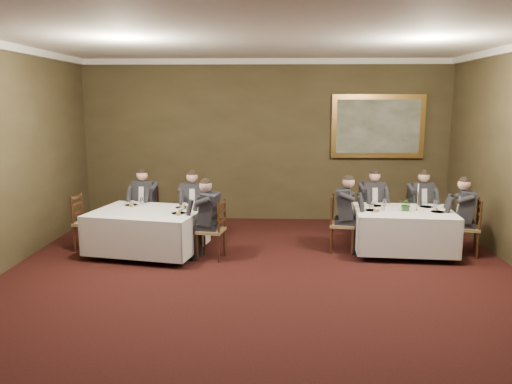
# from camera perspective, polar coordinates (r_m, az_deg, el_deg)

# --- Properties ---
(ground) EXTENTS (10.00, 10.00, 0.00)m
(ground) POSITION_cam_1_polar(r_m,az_deg,el_deg) (6.50, 0.49, -13.37)
(ground) COLOR black
(ground) RESTS_ON ground
(ceiling) EXTENTS (8.00, 10.00, 0.10)m
(ceiling) POSITION_cam_1_polar(r_m,az_deg,el_deg) (6.01, 0.54, 18.82)
(ceiling) COLOR silver
(ceiling) RESTS_ON back_wall
(back_wall) EXTENTS (8.00, 0.10, 3.50)m
(back_wall) POSITION_cam_1_polar(r_m,az_deg,el_deg) (10.98, 1.11, 5.85)
(back_wall) COLOR #362E1B
(back_wall) RESTS_ON ground
(crown_molding) EXTENTS (8.00, 10.00, 0.12)m
(crown_molding) POSITION_cam_1_polar(r_m,az_deg,el_deg) (6.00, 0.54, 18.25)
(crown_molding) COLOR white
(crown_molding) RESTS_ON back_wall
(table_main) EXTENTS (1.76, 1.40, 0.67)m
(table_main) POSITION_cam_1_polar(r_m,az_deg,el_deg) (9.01, 16.47, -3.98)
(table_main) COLOR black
(table_main) RESTS_ON ground
(table_second) EXTENTS (2.07, 1.73, 0.67)m
(table_second) POSITION_cam_1_polar(r_m,az_deg,el_deg) (8.82, -12.26, -4.09)
(table_second) COLOR black
(table_second) RESTS_ON ground
(chair_main_backleft) EXTENTS (0.50, 0.48, 1.00)m
(chair_main_backleft) POSITION_cam_1_polar(r_m,az_deg,el_deg) (9.80, 12.99, -3.66)
(chair_main_backleft) COLOR olive
(chair_main_backleft) RESTS_ON ground
(diner_main_backleft) EXTENTS (0.47, 0.54, 1.35)m
(diner_main_backleft) POSITION_cam_1_polar(r_m,az_deg,el_deg) (9.74, 13.07, -2.37)
(diner_main_backleft) COLOR black
(diner_main_backleft) RESTS_ON chair_main_backleft
(chair_main_backright) EXTENTS (0.50, 0.48, 1.00)m
(chair_main_backright) POSITION_cam_1_polar(r_m,az_deg,el_deg) (9.94, 18.11, -3.71)
(chair_main_backright) COLOR olive
(chair_main_backright) RESTS_ON ground
(diner_main_backright) EXTENTS (0.47, 0.53, 1.35)m
(diner_main_backright) POSITION_cam_1_polar(r_m,az_deg,el_deg) (9.88, 18.21, -2.44)
(diner_main_backright) COLOR black
(diner_main_backright) RESTS_ON chair_main_backright
(chair_main_endleft) EXTENTS (0.49, 0.50, 1.00)m
(chair_main_endleft) POSITION_cam_1_polar(r_m,az_deg,el_deg) (8.93, 9.73, -4.93)
(chair_main_endleft) COLOR olive
(chair_main_endleft) RESTS_ON ground
(diner_main_endleft) EXTENTS (0.54, 0.47, 1.35)m
(diner_main_endleft) POSITION_cam_1_polar(r_m,az_deg,el_deg) (8.87, 9.85, -3.51)
(diner_main_endleft) COLOR black
(diner_main_endleft) RESTS_ON chair_main_endleft
(chair_main_endright) EXTENTS (0.52, 0.53, 1.00)m
(chair_main_endright) POSITION_cam_1_polar(r_m,az_deg,el_deg) (9.29, 22.84, -5.00)
(chair_main_endright) COLOR olive
(chair_main_endright) RESTS_ON ground
(diner_main_endright) EXTENTS (0.57, 0.51, 1.35)m
(diner_main_endright) POSITION_cam_1_polar(r_m,az_deg,el_deg) (9.23, 22.87, -3.63)
(diner_main_endright) COLOR black
(diner_main_endright) RESTS_ON chair_main_endright
(chair_sec_backleft) EXTENTS (0.51, 0.50, 1.00)m
(chair_sec_backleft) POSITION_cam_1_polar(r_m,az_deg,el_deg) (9.89, -12.45, -3.52)
(chair_sec_backleft) COLOR olive
(chair_sec_backleft) RESTS_ON ground
(diner_sec_backleft) EXTENTS (0.48, 0.55, 1.35)m
(diner_sec_backleft) POSITION_cam_1_polar(r_m,az_deg,el_deg) (9.83, -12.53, -2.24)
(diner_sec_backleft) COLOR black
(diner_sec_backleft) RESTS_ON chair_sec_backleft
(chair_sec_backright) EXTENTS (0.45, 0.43, 1.00)m
(chair_sec_backright) POSITION_cam_1_polar(r_m,az_deg,el_deg) (9.51, -7.11, -3.90)
(chair_sec_backright) COLOR olive
(chair_sec_backright) RESTS_ON ground
(diner_sec_backright) EXTENTS (0.43, 0.49, 1.35)m
(diner_sec_backright) POSITION_cam_1_polar(r_m,az_deg,el_deg) (9.44, -7.15, -2.58)
(diner_sec_backright) COLOR black
(diner_sec_backright) RESTS_ON chair_sec_backright
(chair_sec_endright) EXTENTS (0.49, 0.51, 1.00)m
(chair_sec_endright) POSITION_cam_1_polar(r_m,az_deg,el_deg) (8.44, -5.07, -5.72)
(chair_sec_endright) COLOR olive
(chair_sec_endright) RESTS_ON ground
(diner_sec_endright) EXTENTS (0.54, 0.48, 1.35)m
(diner_sec_endright) POSITION_cam_1_polar(r_m,az_deg,el_deg) (8.38, -5.17, -4.21)
(diner_sec_endright) COLOR black
(diner_sec_endright) RESTS_ON chair_sec_endright
(chair_sec_endleft) EXTENTS (0.45, 0.47, 1.00)m
(chair_sec_endleft) POSITION_cam_1_polar(r_m,az_deg,el_deg) (9.41, -18.62, -4.53)
(chair_sec_endleft) COLOR olive
(chair_sec_endleft) RESTS_ON ground
(centerpiece) EXTENTS (0.29, 0.28, 0.26)m
(centerpiece) POSITION_cam_1_polar(r_m,az_deg,el_deg) (8.87, 16.81, -1.27)
(centerpiece) COLOR #2D5926
(centerpiece) RESTS_ON table_main
(candlestick) EXTENTS (0.07, 0.07, 0.48)m
(candlestick) POSITION_cam_1_polar(r_m,az_deg,el_deg) (8.97, 17.98, -0.91)
(candlestick) COLOR gold
(candlestick) RESTS_ON table_main
(place_setting_table_main) EXTENTS (0.33, 0.31, 0.14)m
(place_setting_table_main) POSITION_cam_1_polar(r_m,az_deg,el_deg) (9.24, 13.77, -1.29)
(place_setting_table_main) COLOR white
(place_setting_table_main) RESTS_ON table_main
(place_setting_table_second) EXTENTS (0.33, 0.31, 0.14)m
(place_setting_table_second) POSITION_cam_1_polar(r_m,az_deg,el_deg) (9.31, -13.71, -1.21)
(place_setting_table_second) COLOR white
(place_setting_table_second) RESTS_ON table_second
(painting) EXTENTS (1.99, 0.09, 1.36)m
(painting) POSITION_cam_1_polar(r_m,az_deg,el_deg) (11.13, 13.75, 7.29)
(painting) COLOR gold
(painting) RESTS_ON back_wall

